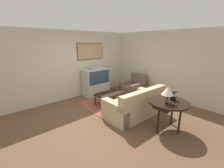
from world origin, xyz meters
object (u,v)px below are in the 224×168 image
table_lamp (168,91)px  tv (96,82)px  couch (135,106)px  coffee_table (110,94)px  console_table (169,104)px  armchair (134,88)px  mantel_clock (174,96)px

table_lamp → tv: bearing=83.7°
tv → couch: size_ratio=0.65×
tv → couch: (-0.22, -2.41, -0.26)m
couch → coffee_table: couch is taller
tv → console_table: tv is taller
armchair → coffee_table: bearing=-80.5°
tv → mantel_clock: size_ratio=5.51×
console_table → mantel_clock: mantel_clock is taller
mantel_clock → console_table: bearing=172.2°
coffee_table → table_lamp: (-0.16, -2.33, 0.73)m
couch → console_table: couch is taller
mantel_clock → table_lamp: bearing=179.8°
armchair → table_lamp: (-1.68, -2.46, 0.83)m
couch → coffee_table: 1.23m
couch → table_lamp: 1.37m
armchair → table_lamp: bearing=-29.7°
coffee_table → mantel_clock: size_ratio=4.62×
armchair → coffee_table: armchair is taller
mantel_clock → tv: bearing=89.1°
couch → console_table: (0.00, -1.08, 0.40)m
table_lamp → coffee_table: bearing=86.2°
tv → table_lamp: tv is taller
armchair → coffee_table: 1.53m
tv → console_table: 3.50m
couch → mantel_clock: (0.17, -1.10, 0.58)m
armchair → table_lamp: size_ratio=2.24×
coffee_table → mantel_clock: bearing=-85.7°
coffee_table → tv: bearing=79.0°
couch → coffee_table: (-0.01, 1.23, 0.06)m
table_lamp → mantel_clock: bearing=-0.2°
armchair → console_table: armchair is taller
table_lamp → mantel_clock: (0.33, -0.00, -0.21)m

